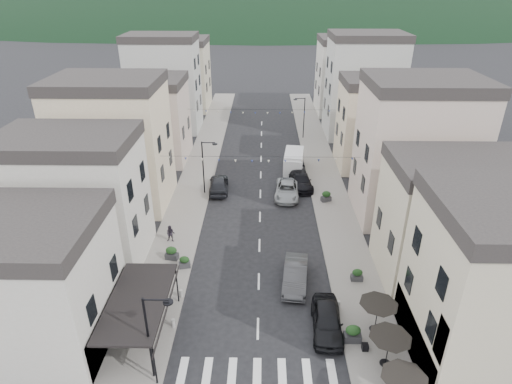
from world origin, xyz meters
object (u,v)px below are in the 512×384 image
Objects in this scene: parked_car_a at (327,320)px; parked_car_e at (219,184)px; parked_car_b at (295,275)px; pedestrian_b at (171,234)px; pedestrian_a at (165,281)px; parked_car_d at (301,180)px; parked_car_c at (287,190)px; delivery_van at (294,161)px.

parked_car_e is at bearing 116.66° from parked_car_a.
pedestrian_b is (-10.68, 5.56, 0.08)m from parked_car_b.
parked_car_e is 17.22m from pedestrian_a.
parked_car_e is (-7.40, 15.82, 0.03)m from parked_car_b.
pedestrian_a is (-9.74, -1.24, 0.26)m from parked_car_b.
pedestrian_b reaches higher than parked_car_d.
pedestrian_b is (-12.48, 10.34, 0.08)m from parked_car_a.
pedestrian_a is 6.86m from pedestrian_b.
parked_car_b is at bearing -85.68° from parked_car_c.
delivery_van is (1.11, 6.72, 0.54)m from parked_car_c.
parked_car_e is at bearing 121.73° from parked_car_b.
parked_car_b is at bearing -102.13° from parked_car_d.
parked_car_b is 0.93× the size of parked_car_c.
parked_car_d is 2.77× the size of pedestrian_a.
delivery_van reaches higher than parked_car_d.
parked_car_d reaches higher than parked_car_c.
parked_car_a is 5.11m from parked_car_b.
delivery_van reaches higher than parked_car_e.
pedestrian_a is (-11.45, -18.35, 0.31)m from parked_car_d.
delivery_van is 25.13m from pedestrian_a.
pedestrian_b is at bearing 105.98° from pedestrian_a.
pedestrian_a is (-2.34, -17.06, 0.23)m from parked_car_e.
parked_car_e is 0.89× the size of delivery_van.
parked_car_a is 16.21m from pedestrian_b.
delivery_van is at bearing 90.65° from parked_car_d.
delivery_van is at bearing 85.16° from parked_car_c.
parked_car_b is at bearing -24.42° from pedestrian_b.
delivery_van is 2.94× the size of pedestrian_a.
pedestrian_b is at bearing 142.96° from parked_car_a.
delivery_van is at bearing 72.39° from pedestrian_a.
pedestrian_b is (-0.94, 6.80, -0.18)m from pedestrian_a.
parked_car_c is 1.01× the size of parked_car_d.
parked_car_b is at bearing 111.38° from parked_car_e.
parked_car_a reaches higher than parked_car_c.
parked_car_e is 10.77m from pedestrian_b.
pedestrian_a is at bearing 165.54° from parked_car_a.
parked_car_d is 1.06× the size of parked_car_e.
parked_car_a is at bearing -80.34° from parked_car_c.
pedestrian_b is at bearing 159.17° from parked_car_b.
parked_car_d is at bearing 66.17° from pedestrian_a.
pedestrian_a is (-11.54, 3.54, 0.26)m from parked_car_a.
parked_car_c is 7.55m from parked_car_e.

